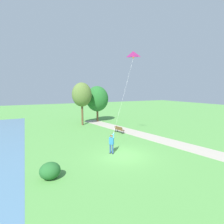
{
  "coord_description": "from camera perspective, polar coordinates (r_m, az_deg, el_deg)",
  "views": [
    {
      "loc": [
        -7.39,
        -12.6,
        5.73
      ],
      "look_at": [
        -0.35,
        1.41,
        3.7
      ],
      "focal_mm": 27.72,
      "sensor_mm": 36.0,
      "label": 1
    }
  ],
  "objects": [
    {
      "name": "ground_plane",
      "position": [
        15.69,
        3.56,
        -14.05
      ],
      "size": [
        120.0,
        120.0,
        0.0
      ],
      "primitive_type": "plane",
      "color": "#569947"
    },
    {
      "name": "walkway_path",
      "position": [
        20.81,
        16.01,
        -8.86
      ],
      "size": [
        8.75,
        31.83,
        0.02
      ],
      "primitive_type": "cube",
      "rotation": [
        0.0,
        0.0,
        0.2
      ],
      "color": "#ADA393",
      "rests_on": "ground"
    },
    {
      "name": "person_kite_flyer",
      "position": [
        15.72,
        -0.13,
        -9.94
      ],
      "size": [
        0.62,
        0.55,
        1.83
      ],
      "color": "#232328",
      "rests_on": "ground"
    },
    {
      "name": "flying_kite",
      "position": [
        19.6,
        6.93,
        17.9
      ],
      "size": [
        4.19,
        2.97,
        8.06
      ],
      "color": "#E02D9E"
    },
    {
      "name": "park_bench_near_walkway",
      "position": [
        23.09,
        2.38,
        -5.68
      ],
      "size": [
        0.73,
        1.56,
        0.88
      ],
      "color": "brown",
      "rests_on": "ground"
    },
    {
      "name": "tree_lakeside_far",
      "position": [
        28.09,
        -9.9,
        5.61
      ],
      "size": [
        3.17,
        2.6,
        6.86
      ],
      "color": "brown",
      "rests_on": "ground"
    },
    {
      "name": "tree_treeline_right",
      "position": [
        30.95,
        -4.87,
        4.34
      ],
      "size": [
        3.97,
        3.58,
        6.36
      ],
      "color": "brown",
      "rests_on": "ground"
    },
    {
      "name": "lakeside_shrub",
      "position": [
        12.41,
        -19.75,
        -17.76
      ],
      "size": [
        1.32,
        1.23,
        1.1
      ],
      "primitive_type": "ellipsoid",
      "color": "#236028",
      "rests_on": "ground"
    }
  ]
}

